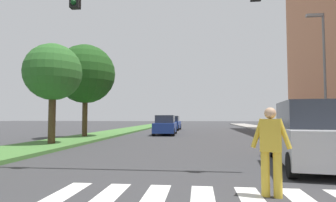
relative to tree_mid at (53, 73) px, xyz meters
name	(u,v)px	position (x,y,z in m)	size (l,w,h in m)	color
ground_plane	(199,132)	(7.59, 14.81, -3.81)	(140.00, 140.00, 0.00)	#38383A
crosswalk	(203,202)	(7.59, -8.49, -3.81)	(5.85, 2.20, 0.01)	silver
median_strip	(119,132)	(-0.17, 12.81, -3.74)	(3.13, 64.00, 0.15)	#477A38
tree_mid	(53,73)	(0.00, 0.00, 0.00)	(2.94, 2.94, 5.17)	#4C3823
tree_far	(86,74)	(-0.48, 5.29, 0.74)	(4.17, 4.17, 6.51)	#4C3823
sidewalk_right	(286,133)	(15.40, 12.81, -3.74)	(3.00, 64.00, 0.15)	#9E9991
traffic_light_gantry	(75,19)	(3.93, -5.93, 0.57)	(9.52, 0.30, 6.00)	gold
street_lamp_right	(323,64)	(14.81, 3.46, 0.78)	(1.02, 0.24, 7.50)	slate
pedestrian_performer	(271,147)	(8.89, -8.06, -2.88)	(0.73, 0.35, 1.69)	gold
suv_crossing	(311,136)	(10.90, -4.74, -2.88)	(2.53, 4.82, 1.97)	#B7B7BC
sedan_midblock	(165,126)	(4.72, 9.76, -3.05)	(1.90, 4.48, 1.65)	navy
sedan_distant	(172,123)	(4.50, 18.19, -3.06)	(1.85, 4.04, 1.62)	navy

